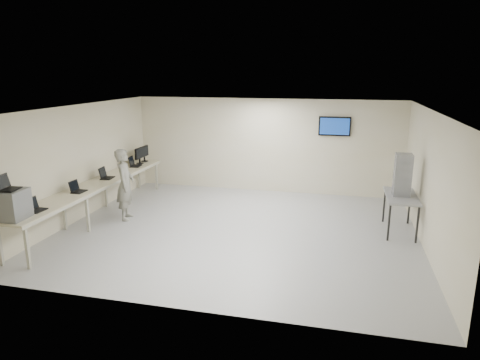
% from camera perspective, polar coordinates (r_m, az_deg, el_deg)
% --- Properties ---
extents(room, '(8.01, 7.01, 2.81)m').
position_cam_1_polar(room, '(9.60, -0.01, 1.29)').
color(room, '#A4A4A4').
rests_on(room, ground).
extents(workbench, '(0.76, 6.00, 0.90)m').
position_cam_1_polar(workbench, '(11.09, -18.59, -0.80)').
color(workbench, tan).
rests_on(workbench, ground).
extents(equipment_box, '(0.50, 0.57, 0.56)m').
position_cam_1_polar(equipment_box, '(8.98, -28.10, -2.90)').
color(equipment_box, slate).
rests_on(equipment_box, workbench).
extents(laptop_on_box, '(0.35, 0.40, 0.28)m').
position_cam_1_polar(laptop_on_box, '(8.93, -28.63, -0.70)').
color(laptop_on_box, black).
rests_on(laptop_on_box, equipment_box).
extents(laptop_0, '(0.29, 0.35, 0.26)m').
position_cam_1_polar(laptop_0, '(9.36, -25.68, -3.31)').
color(laptop_0, black).
rests_on(laptop_0, workbench).
extents(laptop_1, '(0.28, 0.34, 0.26)m').
position_cam_1_polar(laptop_1, '(10.43, -20.92, -1.13)').
color(laptop_1, black).
rests_on(laptop_1, workbench).
extents(laptop_2, '(0.33, 0.39, 0.28)m').
position_cam_1_polar(laptop_2, '(11.50, -17.51, 0.57)').
color(laptop_2, black).
rests_on(laptop_2, workbench).
extents(laptop_3, '(0.34, 0.40, 0.29)m').
position_cam_1_polar(laptop_3, '(12.74, -13.96, 2.11)').
color(laptop_3, black).
rests_on(laptop_3, workbench).
extents(monitor_near, '(0.21, 0.48, 0.48)m').
position_cam_1_polar(monitor_near, '(13.04, -13.26, 3.38)').
color(monitor_near, black).
rests_on(monitor_near, workbench).
extents(monitor_far, '(0.21, 0.48, 0.48)m').
position_cam_1_polar(monitor_far, '(13.32, -12.66, 3.64)').
color(monitor_far, black).
rests_on(monitor_far, workbench).
extents(soldier, '(0.59, 0.74, 1.77)m').
position_cam_1_polar(soldier, '(10.83, -15.07, -0.58)').
color(soldier, slate).
rests_on(soldier, ground).
extents(side_table, '(0.67, 1.45, 0.87)m').
position_cam_1_polar(side_table, '(10.29, 20.70, -2.31)').
color(side_table, gray).
rests_on(side_table, ground).
extents(storage_bins, '(0.36, 0.40, 0.94)m').
position_cam_1_polar(storage_bins, '(10.16, 20.86, 0.64)').
color(storage_bins, gray).
rests_on(storage_bins, side_table).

